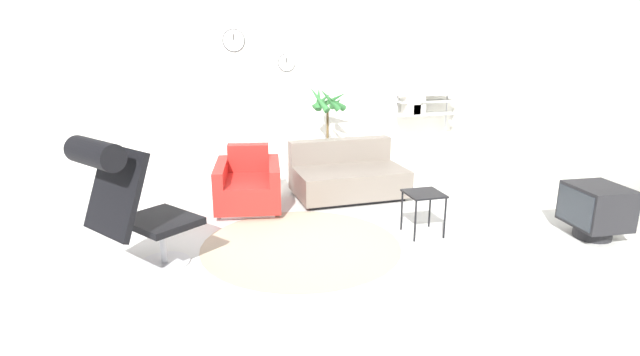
# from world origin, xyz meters

# --- Properties ---
(ground_plane) EXTENTS (12.00, 12.00, 0.00)m
(ground_plane) POSITION_xyz_m (0.00, 0.00, 0.00)
(ground_plane) COLOR silver
(wall_back) EXTENTS (12.00, 0.09, 2.80)m
(wall_back) POSITION_xyz_m (-0.00, 3.08, 1.40)
(wall_back) COLOR silver
(wall_back) RESTS_ON ground_plane
(wall_right) EXTENTS (0.06, 12.00, 2.80)m
(wall_right) POSITION_xyz_m (3.32, 0.00, 1.40)
(wall_right) COLOR silver
(wall_right) RESTS_ON ground_plane
(round_rug) EXTENTS (1.94, 1.94, 0.01)m
(round_rug) POSITION_xyz_m (-0.14, -0.22, 0.00)
(round_rug) COLOR tan
(round_rug) RESTS_ON ground_plane
(lounge_chair) EXTENTS (1.05, 0.98, 1.21)m
(lounge_chair) POSITION_xyz_m (-1.65, -0.47, 0.74)
(lounge_chair) COLOR #BCBCC1
(lounge_chair) RESTS_ON ground_plane
(armchair_red) EXTENTS (0.87, 1.01, 0.70)m
(armchair_red) POSITION_xyz_m (-0.48, 1.04, 0.26)
(armchair_red) COLOR silver
(armchair_red) RESTS_ON ground_plane
(couch_low) EXTENTS (1.38, 0.92, 0.68)m
(couch_low) POSITION_xyz_m (0.79, 1.18, 0.25)
(couch_low) COLOR black
(couch_low) RESTS_ON ground_plane
(side_table) EXTENTS (0.36, 0.36, 0.44)m
(side_table) POSITION_xyz_m (1.13, -0.25, 0.39)
(side_table) COLOR black
(side_table) RESTS_ON ground_plane
(crt_television) EXTENTS (0.53, 0.59, 0.54)m
(crt_television) POSITION_xyz_m (2.75, -0.78, 0.30)
(crt_television) COLOR black
(crt_television) RESTS_ON ground_plane
(potted_plant) EXTENTS (0.67, 0.66, 1.28)m
(potted_plant) POSITION_xyz_m (0.90, 2.48, 0.58)
(potted_plant) COLOR silver
(potted_plant) RESTS_ON ground_plane
(shelf_unit) EXTENTS (0.97, 0.28, 1.67)m
(shelf_unit) POSITION_xyz_m (2.59, 2.82, 0.96)
(shelf_unit) COLOR #BCBCC1
(shelf_unit) RESTS_ON ground_plane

